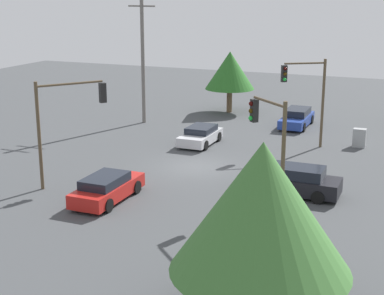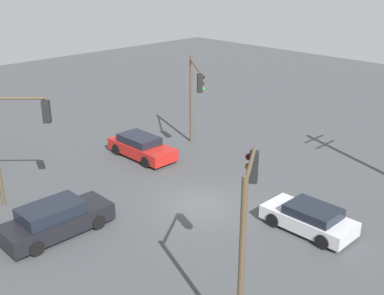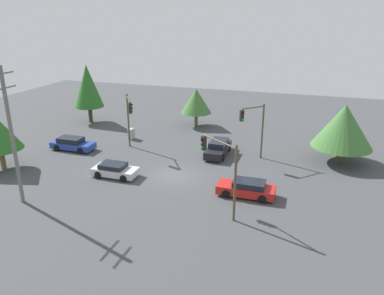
{
  "view_description": "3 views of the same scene",
  "coord_description": "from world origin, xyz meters",
  "px_view_note": "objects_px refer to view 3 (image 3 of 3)",
  "views": [
    {
      "loc": [
        -12.45,
        30.47,
        10.12
      ],
      "look_at": [
        -0.87,
        2.77,
        1.96
      ],
      "focal_mm": 55.0,
      "sensor_mm": 36.0,
      "label": 1
    },
    {
      "loc": [
        -14.88,
        -14.48,
        11.01
      ],
      "look_at": [
        1.12,
        1.76,
        2.23
      ],
      "focal_mm": 45.0,
      "sensor_mm": 36.0,
      "label": 2
    },
    {
      "loc": [
        28.71,
        11.01,
        13.78
      ],
      "look_at": [
        0.54,
        1.91,
        3.07
      ],
      "focal_mm": 35.0,
      "sensor_mm": 36.0,
      "label": 3
    }
  ],
  "objects_px": {
    "sedan_dark": "(218,148)",
    "traffic_signal_aux": "(221,163)",
    "sedan_blue": "(72,144)",
    "sedan_red": "(247,188)",
    "traffic_signal_main": "(254,123)",
    "sedan_silver": "(115,170)",
    "electrical_cabinet": "(131,134)",
    "traffic_signal_cross": "(129,114)"
  },
  "relations": [
    {
      "from": "traffic_signal_cross",
      "to": "traffic_signal_aux",
      "type": "xyz_separation_m",
      "value": [
        9.91,
        12.14,
        -0.05
      ]
    },
    {
      "from": "sedan_blue",
      "to": "sedan_red",
      "type": "distance_m",
      "value": 20.13
    },
    {
      "from": "sedan_dark",
      "to": "traffic_signal_aux",
      "type": "distance_m",
      "value": 12.14
    },
    {
      "from": "sedan_silver",
      "to": "traffic_signal_cross",
      "type": "bearing_deg",
      "value": -165.32
    },
    {
      "from": "traffic_signal_main",
      "to": "traffic_signal_aux",
      "type": "height_order",
      "value": "traffic_signal_aux"
    },
    {
      "from": "sedan_red",
      "to": "sedan_blue",
      "type": "bearing_deg",
      "value": 75.78
    },
    {
      "from": "sedan_red",
      "to": "traffic_signal_main",
      "type": "bearing_deg",
      "value": 6.16
    },
    {
      "from": "traffic_signal_cross",
      "to": "electrical_cabinet",
      "type": "height_order",
      "value": "traffic_signal_cross"
    },
    {
      "from": "sedan_silver",
      "to": "traffic_signal_cross",
      "type": "distance_m",
      "value": 7.61
    },
    {
      "from": "traffic_signal_main",
      "to": "traffic_signal_aux",
      "type": "distance_m",
      "value": 11.0
    },
    {
      "from": "sedan_red",
      "to": "electrical_cabinet",
      "type": "relative_size",
      "value": 3.7
    },
    {
      "from": "sedan_red",
      "to": "sedan_silver",
      "type": "distance_m",
      "value": 11.84
    },
    {
      "from": "sedan_red",
      "to": "sedan_dark",
      "type": "height_order",
      "value": "sedan_dark"
    },
    {
      "from": "sedan_silver",
      "to": "electrical_cabinet",
      "type": "bearing_deg",
      "value": -161.36
    },
    {
      "from": "sedan_red",
      "to": "electrical_cabinet",
      "type": "bearing_deg",
      "value": 56.37
    },
    {
      "from": "sedan_blue",
      "to": "electrical_cabinet",
      "type": "bearing_deg",
      "value": 139.91
    },
    {
      "from": "sedan_blue",
      "to": "sedan_dark",
      "type": "height_order",
      "value": "sedan_dark"
    },
    {
      "from": "traffic_signal_aux",
      "to": "electrical_cabinet",
      "type": "relative_size",
      "value": 4.58
    },
    {
      "from": "sedan_red",
      "to": "traffic_signal_main",
      "type": "relative_size",
      "value": 0.81
    },
    {
      "from": "sedan_red",
      "to": "sedan_dark",
      "type": "xyz_separation_m",
      "value": [
        -8.23,
        -4.4,
        0.07
      ]
    },
    {
      "from": "sedan_red",
      "to": "electrical_cabinet",
      "type": "height_order",
      "value": "sedan_red"
    },
    {
      "from": "sedan_red",
      "to": "sedan_dark",
      "type": "bearing_deg",
      "value": 28.1
    },
    {
      "from": "sedan_dark",
      "to": "electrical_cabinet",
      "type": "height_order",
      "value": "sedan_dark"
    },
    {
      "from": "traffic_signal_aux",
      "to": "sedan_blue",
      "type": "bearing_deg",
      "value": 12.54
    },
    {
      "from": "sedan_dark",
      "to": "traffic_signal_main",
      "type": "xyz_separation_m",
      "value": [
        0.36,
        3.55,
        3.07
      ]
    },
    {
      "from": "sedan_red",
      "to": "sedan_dark",
      "type": "relative_size",
      "value": 0.95
    },
    {
      "from": "traffic_signal_cross",
      "to": "electrical_cabinet",
      "type": "relative_size",
      "value": 4.71
    },
    {
      "from": "sedan_silver",
      "to": "traffic_signal_main",
      "type": "xyz_separation_m",
      "value": [
        -7.69,
        10.99,
        3.19
      ]
    },
    {
      "from": "traffic_signal_main",
      "to": "sedan_dark",
      "type": "bearing_deg",
      "value": -52.23
    },
    {
      "from": "sedan_blue",
      "to": "sedan_red",
      "type": "height_order",
      "value": "sedan_blue"
    },
    {
      "from": "traffic_signal_aux",
      "to": "electrical_cabinet",
      "type": "bearing_deg",
      "value": -7.31
    },
    {
      "from": "sedan_silver",
      "to": "traffic_signal_main",
      "type": "bearing_deg",
      "value": 124.99
    },
    {
      "from": "sedan_silver",
      "to": "electrical_cabinet",
      "type": "relative_size",
      "value": 3.27
    },
    {
      "from": "sedan_blue",
      "to": "sedan_silver",
      "type": "xyz_separation_m",
      "value": [
        4.76,
        7.68,
        -0.06
      ]
    },
    {
      "from": "sedan_dark",
      "to": "traffic_signal_aux",
      "type": "relative_size",
      "value": 0.85
    },
    {
      "from": "traffic_signal_main",
      "to": "electrical_cabinet",
      "type": "bearing_deg",
      "value": -55.29
    },
    {
      "from": "traffic_signal_aux",
      "to": "electrical_cabinet",
      "type": "distance_m",
      "value": 19.34
    },
    {
      "from": "sedan_red",
      "to": "traffic_signal_aux",
      "type": "distance_m",
      "value": 4.7
    },
    {
      "from": "sedan_silver",
      "to": "traffic_signal_cross",
      "type": "relative_size",
      "value": 0.69
    },
    {
      "from": "traffic_signal_main",
      "to": "traffic_signal_cross",
      "type": "distance_m",
      "value": 12.77
    },
    {
      "from": "sedan_blue",
      "to": "traffic_signal_aux",
      "type": "distance_m",
      "value": 20.06
    },
    {
      "from": "traffic_signal_main",
      "to": "sedan_blue",
      "type": "bearing_deg",
      "value": -37.55
    }
  ]
}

